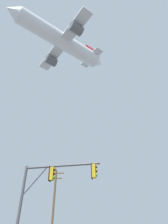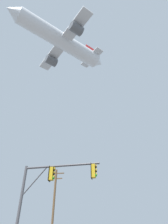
% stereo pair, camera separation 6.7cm
% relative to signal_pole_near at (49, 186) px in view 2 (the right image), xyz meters
% --- Properties ---
extents(signal_pole_near, '(5.54, 0.80, 5.93)m').
position_rel_signal_pole_near_xyz_m(signal_pole_near, '(0.00, 0.00, 0.00)').
color(signal_pole_near, '#4C4C51').
rests_on(signal_pole_near, ground).
extents(utility_pole, '(2.20, 0.28, 9.76)m').
position_rel_signal_pole_near_xyz_m(utility_pole, '(-2.96, 13.12, 0.72)').
color(utility_pole, brown).
rests_on(utility_pole, ground).
extents(airplane, '(24.39, 23.16, 8.17)m').
position_rel_signal_pole_near_xyz_m(airplane, '(-6.12, 18.94, 42.98)').
color(airplane, white).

